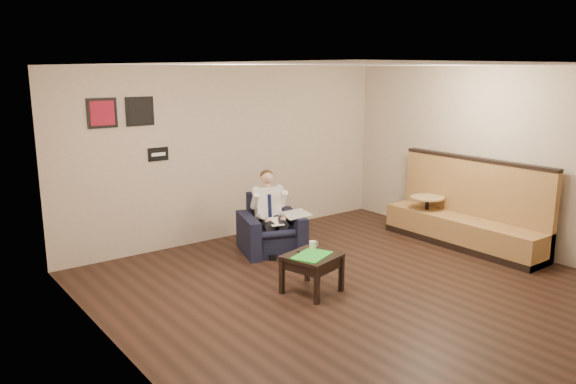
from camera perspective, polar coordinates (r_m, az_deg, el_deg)
ground at (r=7.32m, az=7.08°, el=-9.79°), size 6.00×6.00×0.00m
wall_back at (r=9.26m, az=-5.70°, el=3.97°), size 6.00×0.02×2.80m
wall_left at (r=5.32m, az=-16.47°, el=-2.90°), size 0.02×6.00×2.80m
wall_right at (r=9.24m, az=20.86°, el=3.19°), size 0.02×6.00×2.80m
ceiling at (r=6.78m, az=7.73°, el=12.69°), size 6.00×6.00×0.02m
seating_sign at (r=8.64m, az=-13.05°, el=3.76°), size 0.32×0.02×0.20m
art_print_left at (r=8.28m, az=-18.36°, el=7.62°), size 0.42×0.03×0.42m
art_print_right at (r=8.47m, az=-14.82°, el=7.93°), size 0.42×0.03×0.42m
armchair at (r=8.57m, az=-1.71°, el=-3.30°), size 1.13×1.13×0.86m
seated_man at (r=8.42m, az=-1.50°, el=-2.46°), size 0.80×0.98×1.18m
lap_papers at (r=8.35m, az=-1.30°, el=-3.02°), size 0.26×0.32×0.01m
newspaper at (r=8.55m, az=0.78°, el=-2.25°), size 0.49×0.55×0.01m
side_table at (r=7.10m, az=2.44°, el=-8.28°), size 0.73×0.73×0.49m
green_folder at (r=6.98m, az=2.44°, el=-6.46°), size 0.59×0.51×0.01m
coffee_mug at (r=7.23m, az=2.53°, el=-5.41°), size 0.11×0.11×0.10m
smartphone at (r=7.16m, az=1.58°, el=-5.98°), size 0.16×0.09×0.01m
banquette at (r=9.21m, az=17.49°, el=-1.14°), size 0.64×2.68×1.37m
cafe_table at (r=9.64m, az=13.88°, el=-2.43°), size 0.57×0.57×0.68m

